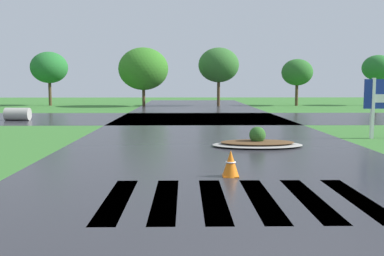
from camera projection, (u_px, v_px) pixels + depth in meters
name	position (u px, v px, depth m)	size (l,w,h in m)	color
asphalt_roadway	(216.00, 150.00, 13.90)	(10.15, 80.00, 0.01)	#2B2B30
asphalt_cross_road	(201.00, 118.00, 26.58)	(90.00, 9.14, 0.01)	#2B2B30
crosswalk_stripes	(237.00, 199.00, 8.11)	(4.95, 3.12, 0.01)	white
median_island	(257.00, 142.00, 14.77)	(3.08, 1.68, 0.68)	#9E9B93
drainage_pipe_stack	(18.00, 114.00, 24.90)	(1.39, 0.77, 0.73)	#9E9B93
traffic_cone	(231.00, 164.00, 10.03)	(0.40, 0.40, 0.62)	orange
background_treeline	(146.00, 68.00, 39.74)	(40.26, 6.22, 5.39)	#4C3823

